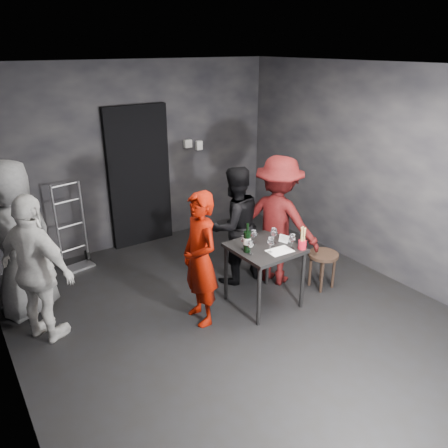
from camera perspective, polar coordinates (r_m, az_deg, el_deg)
floor at (r=5.13m, az=1.04°, el=-11.79°), size 4.50×5.00×0.02m
ceiling at (r=4.24m, az=1.31°, el=19.93°), size 4.50×5.00×0.02m
wall_back at (r=6.63m, az=-11.42°, el=8.63°), size 4.50×0.04×2.70m
wall_right at (r=6.03m, az=19.13°, el=6.45°), size 0.04×5.00×2.70m
doorway at (r=6.65m, az=-11.02°, el=6.02°), size 0.95×0.10×2.10m
wallbox_upper at (r=6.92m, az=-4.74°, el=10.42°), size 0.12×0.06×0.12m
wallbox_lower at (r=7.03m, az=-3.28°, el=10.23°), size 0.10×0.06×0.14m
hand_truck at (r=6.41m, az=-18.87°, el=-3.43°), size 0.40×0.34×1.20m
tasting_table at (r=5.05m, az=5.31°, el=-3.93°), size 0.72×0.72×0.75m
stool at (r=5.63m, az=12.79°, el=-4.56°), size 0.38×0.38×0.47m
server_red at (r=4.69m, az=-3.14°, el=-4.58°), size 0.39×0.57×1.52m
woman_black at (r=5.50m, az=1.36°, el=-0.08°), size 0.77×0.43×1.56m
man_maroon at (r=5.48m, az=7.13°, el=1.22°), size 1.00×1.31×1.84m
bystander_cream at (r=4.74m, az=-23.29°, el=-5.07°), size 0.91×1.09×1.69m
bystander_grey at (r=5.20m, az=-25.80°, el=-0.07°), size 1.21×0.98×2.18m
tasting_mat at (r=4.91m, az=7.31°, el=-3.51°), size 0.29×0.20×0.00m
wine_glass_a at (r=4.77m, az=3.46°, el=-2.99°), size 0.08×0.08×0.18m
wine_glass_b at (r=4.89m, az=2.60°, el=-2.31°), size 0.09×0.09×0.18m
wine_glass_c at (r=5.02m, az=3.92°, el=-1.61°), size 0.08×0.08×0.19m
wine_glass_d at (r=4.83m, az=6.09°, el=-2.63°), size 0.08×0.08×0.20m
wine_glass_e at (r=4.95m, az=8.89°, el=-2.18°), size 0.08×0.08×0.19m
wine_glass_f at (r=5.04m, az=6.52°, el=-1.48°), size 0.09×0.09×0.21m
wine_bottle at (r=4.81m, az=3.05°, el=-2.23°), size 0.08×0.08×0.34m
breadstick_cup at (r=4.95m, az=10.24°, el=-1.86°), size 0.09×0.09×0.28m
reserved_card at (r=5.11m, az=7.82°, el=-1.93°), size 0.11×0.13×0.09m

